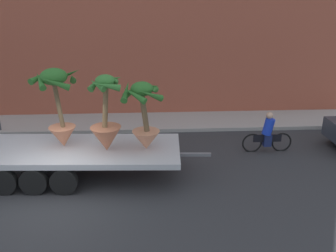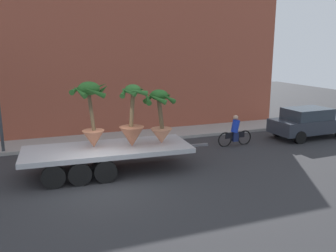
% 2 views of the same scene
% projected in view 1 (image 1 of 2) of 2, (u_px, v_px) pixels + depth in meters
% --- Properties ---
extents(ground_plane, '(60.00, 60.00, 0.00)m').
position_uv_depth(ground_plane, '(58.00, 200.00, 10.49)').
color(ground_plane, '#2D2D30').
extents(sidewalk, '(24.00, 2.20, 0.15)m').
position_uv_depth(sidewalk, '(89.00, 123.00, 16.16)').
color(sidewalk, '#A39E99').
rests_on(sidewalk, ground).
extents(building_facade, '(24.00, 1.20, 7.86)m').
position_uv_depth(building_facade, '(88.00, 29.00, 16.38)').
color(building_facade, '#9E4C38').
rests_on(building_facade, ground).
extents(flatbed_trailer, '(7.31, 2.64, 0.98)m').
position_uv_depth(flatbed_trailer, '(71.00, 154.00, 11.56)').
color(flatbed_trailer, '#B7BABF').
rests_on(flatbed_trailer, ground).
extents(potted_palm_rear, '(1.03, 1.11, 2.37)m').
position_uv_depth(potted_palm_rear, '(106.00, 123.00, 10.99)').
color(potted_palm_rear, '#B26647').
rests_on(potted_palm_rear, flatbed_trailer).
extents(potted_palm_middle, '(1.52, 1.47, 2.48)m').
position_uv_depth(potted_palm_middle, '(59.00, 106.00, 11.15)').
color(potted_palm_middle, '#C17251').
rests_on(potted_palm_middle, flatbed_trailer).
extents(potted_palm_front, '(1.27, 1.32, 2.13)m').
position_uv_depth(potted_palm_front, '(144.00, 117.00, 11.05)').
color(potted_palm_front, tan).
rests_on(potted_palm_front, flatbed_trailer).
extents(cyclist, '(1.84, 0.34, 1.54)m').
position_uv_depth(cyclist, '(268.00, 134.00, 13.37)').
color(cyclist, black).
rests_on(cyclist, ground).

